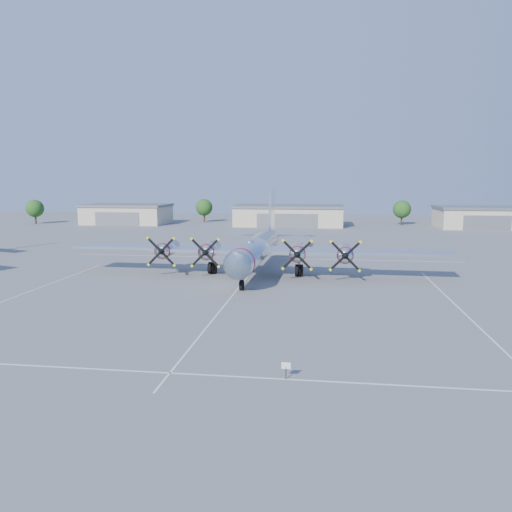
# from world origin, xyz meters

# --- Properties ---
(ground) EXTENTS (260.00, 260.00, 0.00)m
(ground) POSITION_xyz_m (0.00, 0.00, 0.00)
(ground) COLOR #5E5E60
(ground) RESTS_ON ground
(parking_lines) EXTENTS (60.00, 50.08, 0.01)m
(parking_lines) POSITION_xyz_m (0.00, -1.75, 0.01)
(parking_lines) COLOR silver
(parking_lines) RESTS_ON ground
(hangar_west) EXTENTS (22.60, 14.60, 5.40)m
(hangar_west) POSITION_xyz_m (-45.00, 81.96, 2.71)
(hangar_west) COLOR #BAAC94
(hangar_west) RESTS_ON ground
(hangar_center) EXTENTS (28.60, 14.60, 5.40)m
(hangar_center) POSITION_xyz_m (0.00, 81.96, 2.71)
(hangar_center) COLOR #BAAC94
(hangar_center) RESTS_ON ground
(hangar_east) EXTENTS (20.60, 14.60, 5.40)m
(hangar_east) POSITION_xyz_m (48.00, 81.96, 2.71)
(hangar_east) COLOR #BAAC94
(hangar_east) RESTS_ON ground
(tree_far_west) EXTENTS (4.80, 4.80, 6.64)m
(tree_far_west) POSITION_xyz_m (-70.00, 78.00, 4.22)
(tree_far_west) COLOR #382619
(tree_far_west) RESTS_ON ground
(tree_west) EXTENTS (4.80, 4.80, 6.64)m
(tree_west) POSITION_xyz_m (-25.00, 90.00, 4.22)
(tree_west) COLOR #382619
(tree_west) RESTS_ON ground
(tree_east) EXTENTS (4.80, 4.80, 6.64)m
(tree_east) POSITION_xyz_m (30.00, 88.00, 4.22)
(tree_east) COLOR #382619
(tree_east) RESTS_ON ground
(main_bomber_b29) EXTENTS (48.06, 33.51, 10.45)m
(main_bomber_b29) POSITION_xyz_m (0.82, 13.04, 0.00)
(main_bomber_b29) COLOR white
(main_bomber_b29) RESTS_ON ground
(info_placard) EXTENTS (0.56, 0.06, 1.06)m
(info_placard) POSITION_xyz_m (7.22, -22.00, 0.75)
(info_placard) COLOR black
(info_placard) RESTS_ON ground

